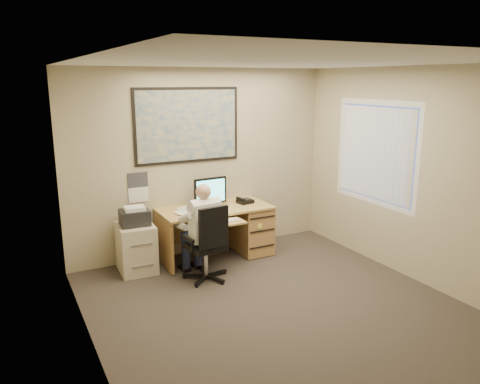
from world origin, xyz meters
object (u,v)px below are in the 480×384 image
desk (235,225)px  person (204,232)px  filing_cabinet (136,244)px  office_chair (207,258)px

desk → person: size_ratio=1.27×
desk → filing_cabinet: 1.49m
filing_cabinet → office_chair: (0.72, -0.72, -0.09)m
filing_cabinet → person: 1.00m
filing_cabinet → office_chair: 1.02m
office_chair → desk: bearing=36.7°
desk → office_chair: desk is taller
desk → filing_cabinet: desk is taller
person → office_chair: bearing=-100.9°
filing_cabinet → office_chair: bearing=-42.1°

